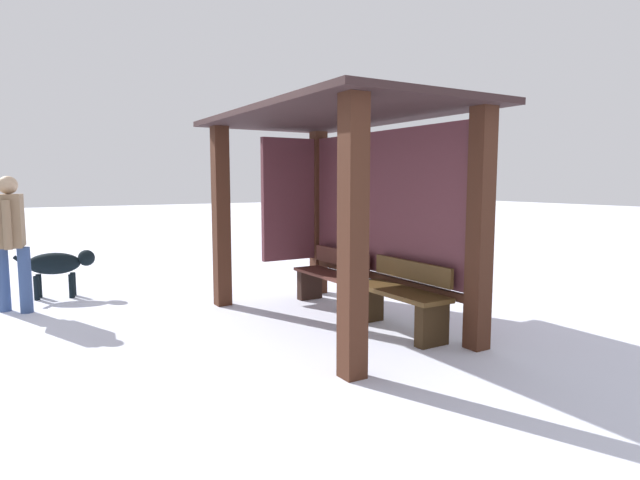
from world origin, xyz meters
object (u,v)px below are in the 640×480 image
dog (59,265)px  person_walking (11,234)px  bus_shelter (343,180)px  bench_left_inside (332,281)px  bench_center_inside (400,300)px

dog → person_walking: bearing=-41.7°
bus_shelter → person_walking: size_ratio=2.08×
bus_shelter → dog: 4.04m
bus_shelter → person_walking: 3.94m
person_walking → dog: person_walking is taller
bus_shelter → bench_left_inside: 1.36m
bus_shelter → person_walking: bearing=-125.1°
bench_left_inside → person_walking: (-1.71, -3.37, 0.61)m
person_walking → dog: bearing=138.3°
dog → bench_center_inside: bearing=38.2°
person_walking → dog: size_ratio=1.66×
bench_center_inside → dog: bench_center_inside is taller
bus_shelter → bench_center_inside: 1.46m
bench_left_inside → dog: 3.66m
bench_center_inside → dog: 4.59m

